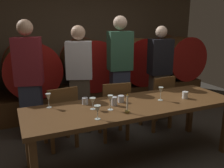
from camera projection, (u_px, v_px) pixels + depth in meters
name	position (u px, v px, depth m)	size (l,w,h in m)	color
ground_plane	(140.00, 159.00, 3.10)	(7.29, 7.29, 0.00)	#3F3A33
back_wall	(78.00, 35.00, 5.08)	(5.61, 0.24, 2.85)	brown
barrel_shelf	(88.00, 97.00, 4.91)	(5.05, 0.90, 0.43)	brown
wine_barrel_left	(31.00, 68.00, 4.33)	(0.96, 0.91, 0.96)	brown
wine_barrel_center	(88.00, 64.00, 4.74)	(0.96, 0.91, 0.96)	#513319
wine_barrel_right	(135.00, 60.00, 5.14)	(0.96, 0.91, 0.96)	brown
wine_barrel_far_right	(176.00, 57.00, 5.57)	(0.96, 0.91, 0.96)	#513319
dining_table	(133.00, 109.00, 2.94)	(2.58, 0.80, 0.74)	brown
chair_left	(61.00, 114.00, 3.27)	(0.45, 0.45, 0.88)	brown
chair_center	(115.00, 108.00, 3.52)	(0.45, 0.45, 0.88)	brown
chair_right	(159.00, 100.00, 3.87)	(0.44, 0.44, 0.88)	brown
guest_far_left	(30.00, 80.00, 3.47)	(0.43, 0.34, 1.74)	#33384C
guest_center_left	(80.00, 79.00, 3.69)	(0.44, 0.36, 1.65)	brown
guest_center_right	(120.00, 70.00, 3.99)	(0.40, 0.28, 1.79)	#33384C
guest_far_right	(159.00, 73.00, 4.20)	(0.40, 0.28, 1.63)	brown
candle_center	(127.00, 107.00, 2.63)	(0.05, 0.05, 0.22)	olive
wine_glass_far_left	(48.00, 98.00, 2.77)	(0.06, 0.06, 0.17)	silver
wine_glass_left	(97.00, 110.00, 2.45)	(0.07, 0.07, 0.15)	silver
wine_glass_center	(93.00, 101.00, 2.73)	(0.07, 0.07, 0.13)	silver
wine_glass_right	(110.00, 100.00, 2.70)	(0.06, 0.06, 0.17)	silver
wine_glass_far_right	(161.00, 91.00, 3.03)	(0.06, 0.06, 0.17)	silver
cup_far_left	(85.00, 101.00, 2.91)	(0.07, 0.07, 0.08)	silver
cup_center_left	(114.00, 101.00, 2.86)	(0.07, 0.07, 0.10)	silver
cup_center_right	(121.00, 99.00, 2.98)	(0.08, 0.08, 0.08)	silver
cup_far_right	(185.00, 95.00, 3.12)	(0.07, 0.07, 0.09)	white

